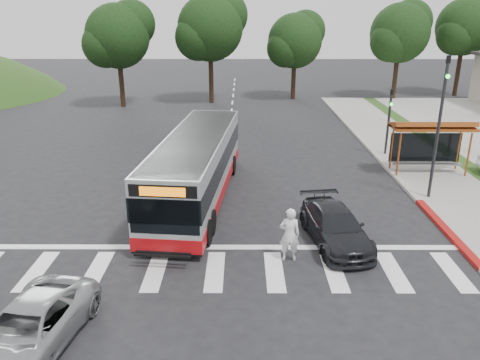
{
  "coord_description": "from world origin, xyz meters",
  "views": [
    {
      "loc": [
        0.89,
        -18.74,
        8.22
      ],
      "look_at": [
        0.83,
        -0.38,
        1.6
      ],
      "focal_mm": 35.0,
      "sensor_mm": 36.0,
      "label": 1
    }
  ],
  "objects_px": {
    "transit_bus": "(197,169)",
    "dark_sedan": "(335,226)",
    "pedestrian": "(290,235)",
    "silver_suv_south": "(28,329)"
  },
  "relations": [
    {
      "from": "transit_bus",
      "to": "dark_sedan",
      "type": "height_order",
      "value": "transit_bus"
    },
    {
      "from": "transit_bus",
      "to": "pedestrian",
      "type": "bearing_deg",
      "value": -51.08
    },
    {
      "from": "silver_suv_south",
      "to": "dark_sedan",
      "type": "bearing_deg",
      "value": 43.1
    },
    {
      "from": "dark_sedan",
      "to": "silver_suv_south",
      "type": "height_order",
      "value": "dark_sedan"
    },
    {
      "from": "transit_bus",
      "to": "dark_sedan",
      "type": "xyz_separation_m",
      "value": [
        5.55,
        -4.3,
        -0.84
      ]
    },
    {
      "from": "transit_bus",
      "to": "pedestrian",
      "type": "relative_size",
      "value": 5.93
    },
    {
      "from": "pedestrian",
      "to": "silver_suv_south",
      "type": "distance_m",
      "value": 8.48
    },
    {
      "from": "pedestrian",
      "to": "dark_sedan",
      "type": "relative_size",
      "value": 0.43
    },
    {
      "from": "pedestrian",
      "to": "silver_suv_south",
      "type": "relative_size",
      "value": 0.43
    },
    {
      "from": "transit_bus",
      "to": "dark_sedan",
      "type": "relative_size",
      "value": 2.55
    }
  ]
}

